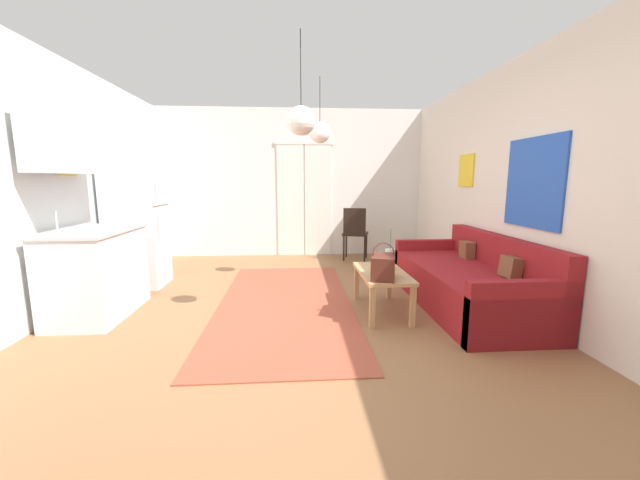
% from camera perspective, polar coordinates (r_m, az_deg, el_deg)
% --- Properties ---
extents(ground_plane, '(5.34, 7.65, 0.10)m').
position_cam_1_polar(ground_plane, '(3.52, -4.48, -14.65)').
color(ground_plane, '#8E603D').
extents(wall_back, '(4.94, 0.13, 2.65)m').
position_cam_1_polar(wall_back, '(6.79, -4.38, 8.74)').
color(wall_back, white).
rests_on(wall_back, ground_plane).
extents(wall_right, '(0.12, 7.25, 2.65)m').
position_cam_1_polar(wall_right, '(4.01, 32.65, 7.11)').
color(wall_right, silver).
rests_on(wall_right, ground_plane).
extents(area_rug, '(1.47, 3.29, 0.01)m').
position_cam_1_polar(area_rug, '(4.21, -5.47, -9.76)').
color(area_rug, '#9E4733').
rests_on(area_rug, ground_plane).
extents(couch, '(0.94, 2.16, 0.78)m').
position_cam_1_polar(couch, '(4.36, 22.49, -6.23)').
color(couch, maroon).
rests_on(couch, ground_plane).
extents(coffee_table, '(0.47, 0.93, 0.44)m').
position_cam_1_polar(coffee_table, '(3.89, 9.68, -5.77)').
color(coffee_table, tan).
rests_on(coffee_table, ground_plane).
extents(bamboo_vase, '(0.10, 0.10, 0.43)m').
position_cam_1_polar(bamboo_vase, '(3.98, 10.88, -2.92)').
color(bamboo_vase, beige).
rests_on(bamboo_vase, coffee_table).
extents(handbag, '(0.30, 0.38, 0.35)m').
position_cam_1_polar(handbag, '(3.58, 9.82, -4.10)').
color(handbag, '#512319').
rests_on(handbag, coffee_table).
extents(refrigerator, '(0.67, 0.58, 1.61)m').
position_cam_1_polar(refrigerator, '(5.31, -26.71, 2.11)').
color(refrigerator, white).
rests_on(refrigerator, ground_plane).
extents(kitchen_counter, '(0.65, 1.07, 2.05)m').
position_cam_1_polar(kitchen_counter, '(4.33, -32.30, -0.31)').
color(kitchen_counter, silver).
rests_on(kitchen_counter, ground_plane).
extents(accent_chair, '(0.51, 0.50, 0.92)m').
position_cam_1_polar(accent_chair, '(6.33, 5.49, 1.42)').
color(accent_chair, black).
rests_on(accent_chair, ground_plane).
extents(pendant_lamp_near, '(0.26, 0.26, 0.88)m').
position_cam_1_polar(pendant_lamp_near, '(3.38, -2.97, 18.11)').
color(pendant_lamp_near, black).
extents(pendant_lamp_far, '(0.26, 0.26, 0.81)m').
position_cam_1_polar(pendant_lamp_far, '(4.80, -0.01, 16.42)').
color(pendant_lamp_far, black).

